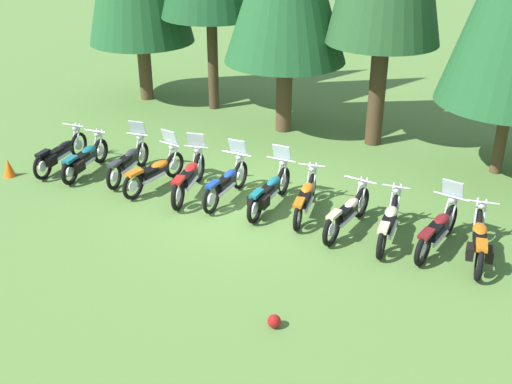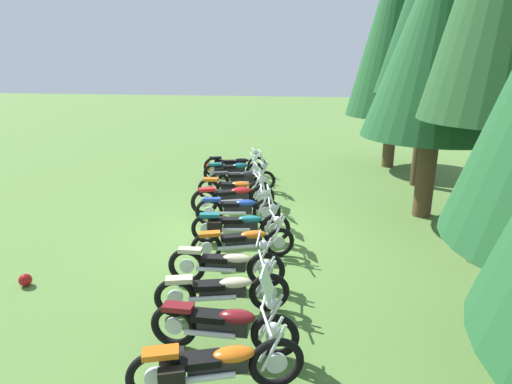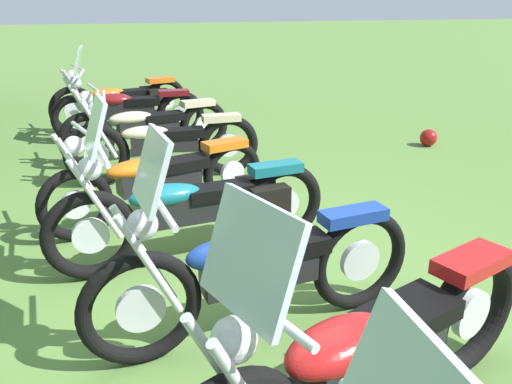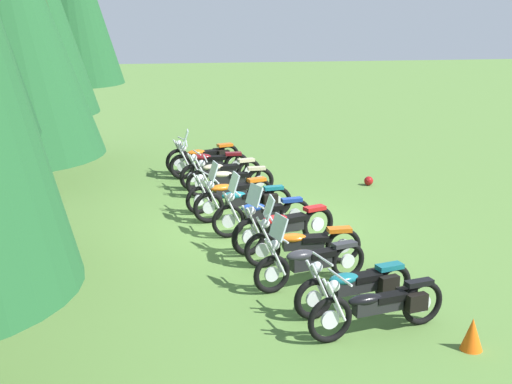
{
  "view_description": "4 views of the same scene",
  "coord_description": "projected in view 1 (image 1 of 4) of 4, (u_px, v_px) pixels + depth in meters",
  "views": [
    {
      "loc": [
        7.89,
        -10.89,
        7.01
      ],
      "look_at": [
        0.68,
        -0.48,
        0.73
      ],
      "focal_mm": 44.35,
      "sensor_mm": 36.0,
      "label": 1
    },
    {
      "loc": [
        9.77,
        1.89,
        4.13
      ],
      "look_at": [
        -1.19,
        0.34,
        0.71
      ],
      "focal_mm": 30.48,
      "sensor_mm": 36.0,
      "label": 2
    },
    {
      "loc": [
        -3.17,
        0.66,
        2.01
      ],
      "look_at": [
        -0.07,
        -0.12,
        0.79
      ],
      "focal_mm": 36.0,
      "sensor_mm": 36.0,
      "label": 3
    },
    {
      "loc": [
        -14.81,
        2.19,
        4.86
      ],
      "look_at": [
        -0.09,
        0.04,
        0.82
      ],
      "focal_mm": 50.73,
      "sensor_mm": 36.0,
      "label": 4
    }
  ],
  "objects": [
    {
      "name": "motorcycle_7",
      "position": [
        306.0,
        197.0,
        14.58
      ],
      "size": [
        0.93,
        2.14,
        0.98
      ],
      "rotation": [
        0.0,
        0.0,
        1.9
      ],
      "color": "black",
      "rests_on": "ground_plane"
    },
    {
      "name": "motorcycle_0",
      "position": [
        60.0,
        153.0,
        16.89
      ],
      "size": [
        0.87,
        2.25,
        1.01
      ],
      "rotation": [
        0.0,
        0.0,
        1.81
      ],
      "color": "black",
      "rests_on": "ground_plane"
    },
    {
      "name": "motorcycle_9",
      "position": [
        389.0,
        222.0,
        13.52
      ],
      "size": [
        0.78,
        2.22,
        1.0
      ],
      "rotation": [
        0.0,
        0.0,
        1.82
      ],
      "color": "black",
      "rests_on": "ground_plane"
    },
    {
      "name": "ground_plane",
      "position": [
        244.0,
        205.0,
        15.16
      ],
      "size": [
        80.0,
        80.0,
        0.0
      ],
      "primitive_type": "plane",
      "color": "#547A38"
    },
    {
      "name": "motorcycle_6",
      "position": [
        269.0,
        191.0,
        14.81
      ],
      "size": [
        0.81,
        2.28,
        1.36
      ],
      "rotation": [
        0.0,
        0.0,
        1.73
      ],
      "color": "black",
      "rests_on": "ground_plane"
    },
    {
      "name": "motorcycle_4",
      "position": [
        189.0,
        177.0,
        15.46
      ],
      "size": [
        1.04,
        2.24,
        1.39
      ],
      "rotation": [
        0.0,
        0.0,
        1.95
      ],
      "color": "black",
      "rests_on": "ground_plane"
    },
    {
      "name": "traffic_cone",
      "position": [
        9.0,
        168.0,
        16.52
      ],
      "size": [
        0.32,
        0.32,
        0.48
      ],
      "primitive_type": "cone",
      "color": "#EA590F",
      "rests_on": "ground_plane"
    },
    {
      "name": "motorcycle_10",
      "position": [
        438.0,
        229.0,
        13.17
      ],
      "size": [
        0.77,
        2.2,
        1.36
      ],
      "rotation": [
        0.0,
        0.0,
        1.55
      ],
      "color": "black",
      "rests_on": "ground_plane"
    },
    {
      "name": "motorcycle_5",
      "position": [
        227.0,
        182.0,
        15.21
      ],
      "size": [
        0.76,
        2.17,
        1.37
      ],
      "rotation": [
        0.0,
        0.0,
        1.72
      ],
      "color": "black",
      "rests_on": "ground_plane"
    },
    {
      "name": "dropped_helmet",
      "position": [
        274.0,
        321.0,
        10.97
      ],
      "size": [
        0.24,
        0.24,
        0.24
      ],
      "primitive_type": "sphere",
      "color": "maroon",
      "rests_on": "ground_plane"
    },
    {
      "name": "motorcycle_2",
      "position": [
        129.0,
        161.0,
        16.4
      ],
      "size": [
        0.83,
        2.11,
        1.35
      ],
      "rotation": [
        0.0,
        0.0,
        1.86
      ],
      "color": "black",
      "rests_on": "ground_plane"
    },
    {
      "name": "motorcycle_3",
      "position": [
        155.0,
        171.0,
        15.84
      ],
      "size": [
        0.65,
        2.22,
        1.35
      ],
      "rotation": [
        0.0,
        0.0,
        1.58
      ],
      "color": "black",
      "rests_on": "ground_plane"
    },
    {
      "name": "motorcycle_11",
      "position": [
        479.0,
        241.0,
        12.77
      ],
      "size": [
        0.97,
        2.18,
        1.02
      ],
      "rotation": [
        0.0,
        0.0,
        1.88
      ],
      "color": "black",
      "rests_on": "ground_plane"
    },
    {
      "name": "motorcycle_8",
      "position": [
        347.0,
        213.0,
        13.88
      ],
      "size": [
        0.76,
        2.22,
        1.01
      ],
      "rotation": [
        0.0,
        0.0,
        1.6
      ],
      "color": "black",
      "rests_on": "ground_plane"
    },
    {
      "name": "motorcycle_1",
      "position": [
        84.0,
        159.0,
        16.58
      ],
      "size": [
        0.89,
        2.09,
        0.99
      ],
      "rotation": [
        0.0,
        0.0,
        1.84
      ],
      "color": "black",
      "rests_on": "ground_plane"
    }
  ]
}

